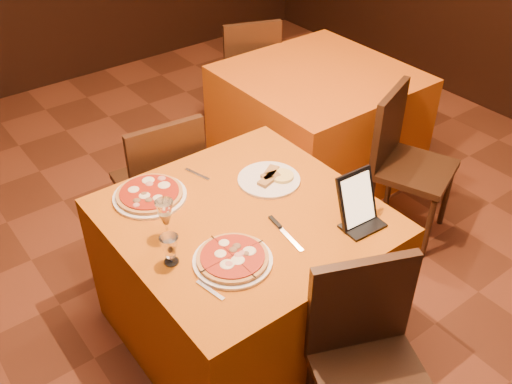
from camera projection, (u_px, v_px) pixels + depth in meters
floor at (270, 341)px, 2.88m from camera, size 6.00×7.00×0.01m
main_table at (245, 275)px, 2.72m from camera, size 1.10×1.10×0.75m
side_table at (316, 124)px, 3.89m from camera, size 1.10×1.10×0.75m
chair_main_near at (373, 383)px, 2.15m from camera, size 0.57×0.57×0.91m
chair_main_far at (158, 182)px, 3.20m from camera, size 0.50×0.50×0.91m
chair_side_near at (415, 169)px, 3.30m from camera, size 0.62×0.62×0.91m
chair_side_far at (246, 73)px, 4.36m from camera, size 0.54×0.54×0.91m
pizza_near at (233, 259)px, 2.25m from camera, size 0.32×0.32×0.03m
pizza_far at (150, 195)px, 2.59m from camera, size 0.34×0.34×0.03m
cutlet_dish at (269, 179)px, 2.69m from camera, size 0.30×0.30×0.03m
wine_glass at (166, 219)px, 2.32m from camera, size 0.08×0.08×0.19m
water_glass at (170, 250)px, 2.22m from camera, size 0.08×0.08×0.13m
tablet at (357, 199)px, 2.39m from camera, size 0.19×0.11×0.23m
knife at (286, 234)px, 2.39m from camera, size 0.05×0.25×0.01m
fork_near at (210, 290)px, 2.13m from camera, size 0.04×0.14×0.01m
fork_far at (197, 174)px, 2.74m from camera, size 0.06×0.15×0.01m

